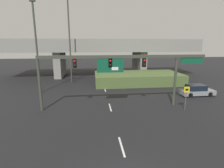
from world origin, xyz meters
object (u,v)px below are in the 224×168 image
Objects in this scene: signal_gantry at (121,65)px; parked_sedan_near_right at (196,90)px; highway_light_pole_near at (70,39)px; speed_limit_sign at (186,95)px; highway_light_pole_far at (37,46)px.

parked_sedan_near_right is at bearing 17.26° from signal_gantry.
signal_gantry is 3.90× the size of parked_sedan_near_right.
highway_light_pole_near is 3.18× the size of parked_sedan_near_right.
signal_gantry is at bearing -163.54° from parked_sedan_near_right.
highway_light_pole_near is (-6.70, 13.70, 2.89)m from signal_gantry.
speed_limit_sign is at bearing -48.68° from highway_light_pole_near.
speed_limit_sign is 0.18× the size of highway_light_pole_near.
speed_limit_sign reaches higher than parked_sedan_near_right.
speed_limit_sign is 6.68m from parked_sedan_near_right.
parked_sedan_near_right is (4.34, 4.98, -1.01)m from speed_limit_sign.
parked_sedan_near_right is (11.04, 3.43, -4.03)m from signal_gantry.
highway_light_pole_near is (-13.40, 15.24, 5.90)m from speed_limit_sign.
signal_gantry is 15.52m from highway_light_pole_near.
highway_light_pole_far is at bearing 153.16° from speed_limit_sign.
highway_light_pole_far reaches higher than signal_gantry.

